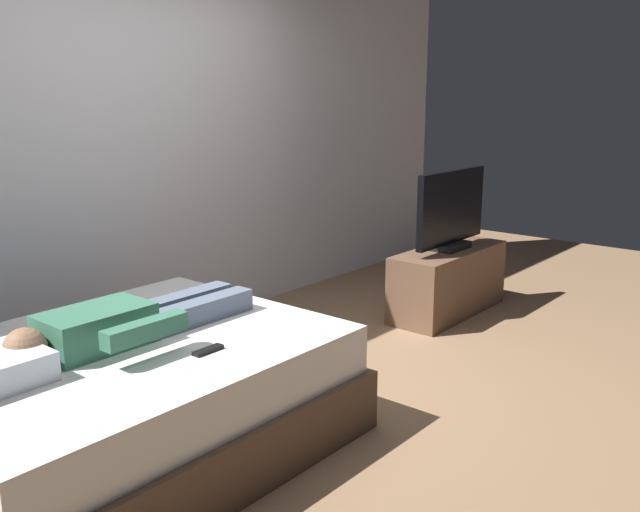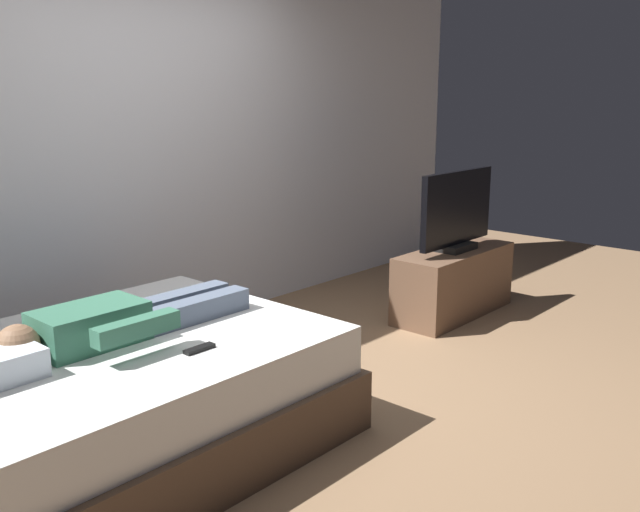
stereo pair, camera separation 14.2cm
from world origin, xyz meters
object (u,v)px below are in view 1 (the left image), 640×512
Objects in this scene: remote at (208,350)px; person at (123,324)px; tv at (451,212)px; tv_stand at (448,281)px; bed at (125,400)px.

person is at bearing 110.47° from remote.
tv is (2.64, 0.29, 0.24)m from remote.
remote is 0.14× the size of tv_stand.
person reaches higher than tv_stand.
tv_stand is 0.53m from tv.
tv_stand is at bearing -1.85° from bed.
person reaches higher than remote.
tv_stand is (2.79, -0.11, -0.37)m from person.
person is 0.44m from remote.
tv reaches higher than tv_stand.
remote is (0.18, -0.39, 0.29)m from bed.
remote is at bearing -69.53° from person.
tv_stand is 1.25× the size of tv.
remote is (0.15, -0.40, -0.07)m from person.
person is 2.80m from tv.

